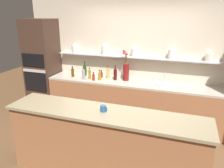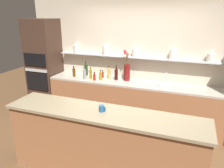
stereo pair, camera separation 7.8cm
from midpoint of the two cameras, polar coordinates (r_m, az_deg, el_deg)
The scene contains 17 objects.
ground_plane at distance 3.95m, azimuth 0.27°, elevation -17.74°, with size 12.00×12.00×0.00m, color brown.
back_wall_unit at distance 4.84m, azimuth 6.47°, elevation 6.03°, with size 5.20×0.28×2.60m.
back_counter_unit at distance 4.77m, azimuth 4.61°, elevation -4.74°, with size 3.70×0.62×0.92m.
island_counter at distance 3.26m, azimuth -2.73°, elevation -15.38°, with size 2.84×0.61×1.02m.
oven_tower at distance 5.52m, azimuth -18.07°, elevation 4.48°, with size 0.68×0.64×2.18m.
flower_vase at distance 4.66m, azimuth 3.16°, elevation 3.61°, with size 0.15×0.13×0.66m.
sink_fixture at distance 4.50m, azimuth 12.96°, elevation 0.00°, with size 0.29×0.29×0.25m.
bottle_sauce_0 at distance 4.90m, azimuth -3.22°, elevation 2.45°, with size 0.06×0.06×0.16m.
bottle_spirit_1 at distance 4.81m, azimuth -1.49°, elevation 2.82°, with size 0.07×0.07×0.28m.
bottle_wine_2 at distance 4.72m, azimuth 0.38°, elevation 2.54°, with size 0.07×0.07×0.32m.
bottle_wine_3 at distance 5.10m, azimuth -7.55°, elevation 3.62°, with size 0.08×0.08×0.33m.
bottle_oil_4 at distance 4.81m, azimuth -6.31°, elevation 2.52°, with size 0.06×0.06×0.25m.
bottle_spirit_5 at distance 5.03m, azimuth -10.66°, elevation 2.95°, with size 0.07×0.07×0.24m.
bottle_sauce_6 at distance 4.71m, azimuth -5.33°, elevation 1.82°, with size 0.06×0.06×0.18m.
bottle_spirit_7 at distance 4.78m, azimuth -7.89°, elevation 2.46°, with size 0.07×0.07×0.27m.
bottle_oil_8 at distance 4.72m, azimuth -3.73°, elevation 2.09°, with size 0.06×0.06×0.23m.
coffee_mug at distance 3.01m, azimuth -3.09°, elevation -6.42°, with size 0.10×0.08×0.09m.
Camera 1 is at (1.00, -3.03, 2.32)m, focal length 35.00 mm.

